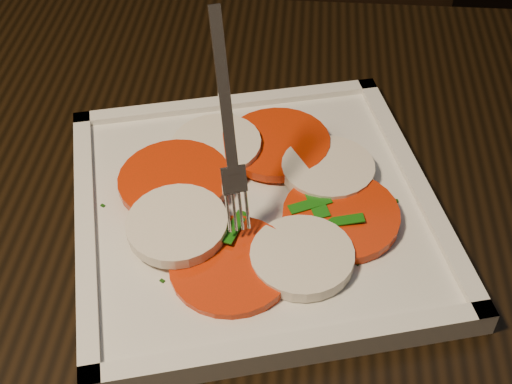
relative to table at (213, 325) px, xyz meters
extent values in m
cube|color=black|center=(0.00, 0.00, 0.08)|extent=(1.28, 0.93, 0.04)
cube|color=black|center=(0.16, 0.64, -0.20)|extent=(0.52, 0.52, 0.04)
cylinder|color=black|center=(-0.06, 0.52, -0.45)|extent=(0.04, 0.04, 0.41)
cylinder|color=black|center=(0.29, 0.42, -0.45)|extent=(0.04, 0.04, 0.41)
cylinder|color=black|center=(0.04, 0.86, -0.45)|extent=(0.04, 0.04, 0.41)
cylinder|color=black|center=(0.39, 0.77, -0.45)|extent=(0.04, 0.04, 0.41)
cube|color=silver|center=(0.04, 0.04, 0.11)|extent=(0.33, 0.33, 0.01)
cylinder|color=red|center=(0.02, -0.03, 0.12)|extent=(0.09, 0.09, 0.02)
cylinder|color=silver|center=(0.07, -0.03, 0.12)|extent=(0.08, 0.08, 0.01)
cylinder|color=red|center=(0.11, 0.01, 0.12)|extent=(0.09, 0.09, 0.01)
cylinder|color=silver|center=(0.10, 0.07, 0.12)|extent=(0.08, 0.08, 0.01)
cylinder|color=red|center=(0.06, 0.10, 0.12)|extent=(0.09, 0.09, 0.01)
cylinder|color=silver|center=(0.01, 0.10, 0.12)|extent=(0.08, 0.08, 0.01)
cylinder|color=red|center=(-0.03, 0.06, 0.13)|extent=(0.09, 0.09, 0.01)
cylinder|color=silver|center=(-0.02, 0.00, 0.13)|extent=(0.08, 0.08, 0.02)
cube|color=#176010|center=(0.04, 0.10, 0.12)|extent=(0.03, 0.04, 0.00)
cube|color=#176010|center=(0.11, 0.01, 0.12)|extent=(0.03, 0.01, 0.01)
cube|color=#176010|center=(0.08, 0.07, 0.12)|extent=(0.02, 0.04, 0.00)
cube|color=#176010|center=(0.02, 0.00, 0.12)|extent=(0.02, 0.04, 0.01)
cube|color=#176010|center=(0.09, 0.03, 0.12)|extent=(0.02, 0.04, 0.00)
cube|color=#176010|center=(0.04, 0.10, 0.12)|extent=(0.05, 0.02, 0.00)
cube|color=#176010|center=(0.02, 0.07, 0.12)|extent=(0.03, 0.03, 0.00)
cube|color=#176010|center=(0.08, 0.02, 0.12)|extent=(0.04, 0.02, 0.00)
cube|color=#123B0A|center=(-0.05, 0.00, 0.11)|extent=(0.00, 0.00, 0.00)
cube|color=#123B0A|center=(0.06, -0.05, 0.11)|extent=(0.00, 0.00, 0.00)
cube|color=#123B0A|center=(0.04, 0.13, 0.11)|extent=(0.00, 0.00, 0.00)
cube|color=#123B0A|center=(0.11, 0.11, 0.11)|extent=(0.00, 0.00, 0.00)
cube|color=#123B0A|center=(0.09, -0.05, 0.11)|extent=(0.00, 0.00, 0.00)
cube|color=#123B0A|center=(0.07, 0.15, 0.11)|extent=(0.00, 0.00, 0.00)
cube|color=#123B0A|center=(0.12, 0.11, 0.11)|extent=(0.00, 0.00, 0.00)
cube|color=#123B0A|center=(0.02, 0.15, 0.11)|extent=(0.00, 0.00, 0.00)
cube|color=#123B0A|center=(0.04, -0.05, 0.11)|extent=(0.00, 0.00, 0.00)
cube|color=#123B0A|center=(-0.03, 0.10, 0.11)|extent=(0.00, 0.00, 0.00)
cube|color=#123B0A|center=(-0.03, -0.04, 0.11)|extent=(0.00, 0.00, 0.00)
cube|color=#123B0A|center=(0.11, -0.03, 0.11)|extent=(0.00, 0.00, 0.00)
cube|color=#123B0A|center=(-0.06, 0.03, 0.11)|extent=(0.00, 0.00, 0.00)
cube|color=#123B0A|center=(0.15, 0.04, 0.11)|extent=(0.00, 0.00, 0.00)
cube|color=#123B0A|center=(-0.05, 0.05, 0.11)|extent=(0.00, 0.00, 0.00)
cube|color=#123B0A|center=(0.01, 0.14, 0.11)|extent=(0.00, 0.00, 0.00)
cube|color=#123B0A|center=(0.03, -0.07, 0.11)|extent=(0.00, 0.00, 0.00)
cube|color=#123B0A|center=(-0.06, 0.02, 0.11)|extent=(0.00, 0.00, 0.00)
cube|color=#123B0A|center=(-0.09, 0.04, 0.11)|extent=(0.00, 0.00, 0.00)
camera|label=1|loc=(0.02, -0.37, 0.53)|focal=50.00mm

